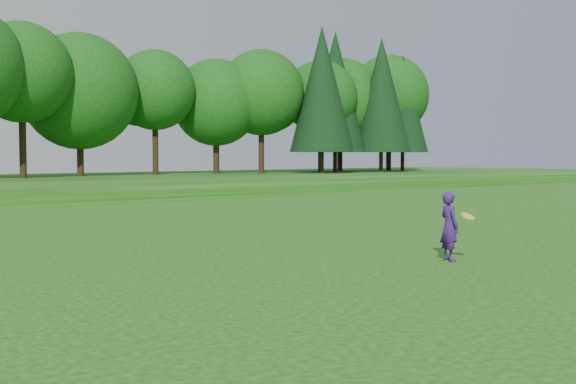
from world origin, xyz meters
TOP-DOWN VIEW (x-y plane):
  - ground at (0.00, 0.00)m, footprint 140.00×140.00m
  - woman at (3.80, -1.08)m, footprint 0.50×0.90m

SIDE VIEW (x-z plane):
  - ground at x=0.00m, z-range 0.00..0.00m
  - woman at x=3.80m, z-range 0.00..1.43m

